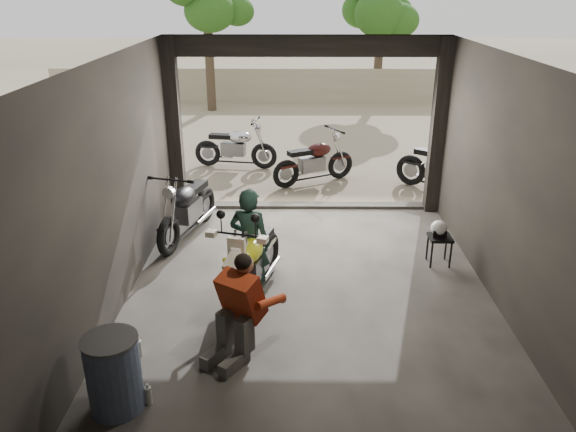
{
  "coord_description": "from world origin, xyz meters",
  "views": [
    {
      "loc": [
        -0.23,
        -6.57,
        4.0
      ],
      "look_at": [
        -0.3,
        0.6,
        1.03
      ],
      "focal_mm": 35.0,
      "sensor_mm": 36.0,
      "label": 1
    }
  ],
  "objects_px": {
    "outside_bike_c": "(445,163)",
    "stool": "(440,241)",
    "left_bike": "(187,203)",
    "oil_drum": "(114,375)",
    "helmet": "(439,228)",
    "mechanic": "(234,312)",
    "outside_bike_b": "(314,157)",
    "sign_post": "(482,129)",
    "outside_bike_a": "(235,143)",
    "rider": "(250,243)",
    "main_bike": "(253,258)"
  },
  "relations": [
    {
      "from": "outside_bike_c",
      "to": "stool",
      "type": "xyz_separation_m",
      "value": [
        -0.86,
        -3.26,
        -0.22
      ]
    },
    {
      "from": "left_bike",
      "to": "oil_drum",
      "type": "distance_m",
      "value": 4.21
    },
    {
      "from": "oil_drum",
      "to": "helmet",
      "type": "bearing_deg",
      "value": 39.24
    },
    {
      "from": "left_bike",
      "to": "helmet",
      "type": "height_order",
      "value": "left_bike"
    },
    {
      "from": "mechanic",
      "to": "stool",
      "type": "distance_m",
      "value": 3.72
    },
    {
      "from": "outside_bike_c",
      "to": "mechanic",
      "type": "relative_size",
      "value": 1.52
    },
    {
      "from": "mechanic",
      "to": "outside_bike_b",
      "type": "bearing_deg",
      "value": 112.69
    },
    {
      "from": "left_bike",
      "to": "outside_bike_c",
      "type": "bearing_deg",
      "value": 40.26
    },
    {
      "from": "outside_bike_c",
      "to": "sign_post",
      "type": "xyz_separation_m",
      "value": [
        0.24,
        -1.23,
        1.01
      ]
    },
    {
      "from": "mechanic",
      "to": "helmet",
      "type": "xyz_separation_m",
      "value": [
        2.86,
        2.38,
        -0.01
      ]
    },
    {
      "from": "outside_bike_a",
      "to": "sign_post",
      "type": "bearing_deg",
      "value": -112.32
    },
    {
      "from": "oil_drum",
      "to": "rider",
      "type": "bearing_deg",
      "value": 62.82
    },
    {
      "from": "main_bike",
      "to": "outside_bike_c",
      "type": "relative_size",
      "value": 0.99
    },
    {
      "from": "main_bike",
      "to": "outside_bike_a",
      "type": "height_order",
      "value": "main_bike"
    },
    {
      "from": "helmet",
      "to": "outside_bike_c",
      "type": "bearing_deg",
      "value": 72.41
    },
    {
      "from": "outside_bike_a",
      "to": "rider",
      "type": "distance_m",
      "value": 5.86
    },
    {
      "from": "outside_bike_c",
      "to": "stool",
      "type": "bearing_deg",
      "value": -158.1
    },
    {
      "from": "helmet",
      "to": "oil_drum",
      "type": "distance_m",
      "value": 5.13
    },
    {
      "from": "sign_post",
      "to": "rider",
      "type": "bearing_deg",
      "value": -144.54
    },
    {
      "from": "rider",
      "to": "stool",
      "type": "xyz_separation_m",
      "value": [
        2.81,
        0.88,
        -0.37
      ]
    },
    {
      "from": "mechanic",
      "to": "stool",
      "type": "height_order",
      "value": "mechanic"
    },
    {
      "from": "stool",
      "to": "oil_drum",
      "type": "distance_m",
      "value": 5.12
    },
    {
      "from": "helmet",
      "to": "rider",
      "type": "bearing_deg",
      "value": -163.79
    },
    {
      "from": "outside_bike_c",
      "to": "helmet",
      "type": "height_order",
      "value": "outside_bike_c"
    },
    {
      "from": "outside_bike_c",
      "to": "sign_post",
      "type": "bearing_deg",
      "value": -132.28
    },
    {
      "from": "outside_bike_c",
      "to": "oil_drum",
      "type": "height_order",
      "value": "outside_bike_c"
    },
    {
      "from": "stool",
      "to": "rider",
      "type": "bearing_deg",
      "value": -162.57
    },
    {
      "from": "outside_bike_b",
      "to": "mechanic",
      "type": "distance_m",
      "value": 6.25
    },
    {
      "from": "main_bike",
      "to": "helmet",
      "type": "height_order",
      "value": "main_bike"
    },
    {
      "from": "main_bike",
      "to": "mechanic",
      "type": "height_order",
      "value": "same"
    },
    {
      "from": "helmet",
      "to": "sign_post",
      "type": "xyz_separation_m",
      "value": [
        1.13,
        1.98,
        1.03
      ]
    },
    {
      "from": "outside_bike_a",
      "to": "main_bike",
      "type": "bearing_deg",
      "value": -162.71
    },
    {
      "from": "outside_bike_b",
      "to": "helmet",
      "type": "relative_size",
      "value": 6.57
    },
    {
      "from": "left_bike",
      "to": "helmet",
      "type": "xyz_separation_m",
      "value": [
        3.97,
        -0.96,
        -0.02
      ]
    },
    {
      "from": "stool",
      "to": "sign_post",
      "type": "height_order",
      "value": "sign_post"
    },
    {
      "from": "main_bike",
      "to": "mechanic",
      "type": "distance_m",
      "value": 1.35
    },
    {
      "from": "rider",
      "to": "stool",
      "type": "distance_m",
      "value": 2.97
    },
    {
      "from": "outside_bike_b",
      "to": "outside_bike_c",
      "type": "bearing_deg",
      "value": -130.42
    },
    {
      "from": "main_bike",
      "to": "rider",
      "type": "bearing_deg",
      "value": 128.13
    },
    {
      "from": "oil_drum",
      "to": "outside_bike_b",
      "type": "bearing_deg",
      "value": 72.46
    },
    {
      "from": "mechanic",
      "to": "sign_post",
      "type": "distance_m",
      "value": 6.0
    },
    {
      "from": "sign_post",
      "to": "outside_bike_b",
      "type": "bearing_deg",
      "value": 147.05
    },
    {
      "from": "oil_drum",
      "to": "stool",
      "type": "bearing_deg",
      "value": 38.68
    },
    {
      "from": "outside_bike_b",
      "to": "oil_drum",
      "type": "xyz_separation_m",
      "value": [
        -2.22,
        -7.02,
        -0.16
      ]
    },
    {
      "from": "left_bike",
      "to": "sign_post",
      "type": "height_order",
      "value": "sign_post"
    },
    {
      "from": "mechanic",
      "to": "sign_post",
      "type": "bearing_deg",
      "value": 80.43
    },
    {
      "from": "rider",
      "to": "oil_drum",
      "type": "relative_size",
      "value": 1.86
    },
    {
      "from": "outside_bike_c",
      "to": "oil_drum",
      "type": "bearing_deg",
      "value": 179.75
    },
    {
      "from": "outside_bike_c",
      "to": "helmet",
      "type": "bearing_deg",
      "value": -158.72
    },
    {
      "from": "outside_bike_b",
      "to": "mechanic",
      "type": "height_order",
      "value": "mechanic"
    }
  ]
}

